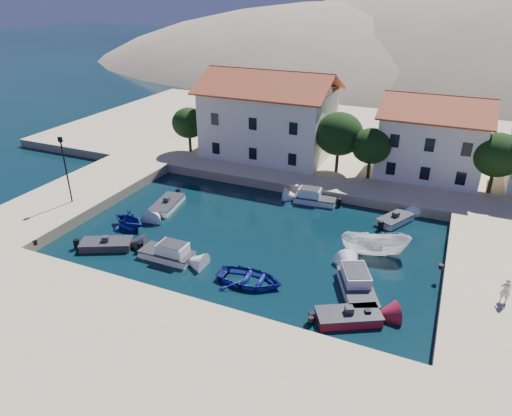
{
  "coord_description": "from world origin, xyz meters",
  "views": [
    {
      "loc": [
        13.72,
        -20.21,
        19.03
      ],
      "look_at": [
        -0.44,
        11.81,
        2.0
      ],
      "focal_mm": 32.0,
      "sensor_mm": 36.0,
      "label": 1
    }
  ],
  "objects_px": {
    "building_mid": "(433,135)",
    "cabin_cruiser_east": "(357,287)",
    "building_left": "(269,113)",
    "rowboat_south": "(250,283)",
    "boat_east": "(374,255)",
    "lamppost": "(65,164)",
    "cabin_cruiser_south": "(167,253)",
    "pedestrian": "(506,290)"
  },
  "relations": [
    {
      "from": "building_mid",
      "to": "pedestrian",
      "type": "height_order",
      "value": "building_mid"
    },
    {
      "from": "cabin_cruiser_east",
      "to": "pedestrian",
      "type": "height_order",
      "value": "pedestrian"
    },
    {
      "from": "cabin_cruiser_south",
      "to": "cabin_cruiser_east",
      "type": "relative_size",
      "value": 0.8
    },
    {
      "from": "lamppost",
      "to": "cabin_cruiser_east",
      "type": "xyz_separation_m",
      "value": [
        27.17,
        -1.85,
        -4.28
      ]
    },
    {
      "from": "cabin_cruiser_south",
      "to": "cabin_cruiser_east",
      "type": "height_order",
      "value": "same"
    },
    {
      "from": "cabin_cruiser_south",
      "to": "cabin_cruiser_east",
      "type": "bearing_deg",
      "value": 5.88
    },
    {
      "from": "building_left",
      "to": "building_mid",
      "type": "xyz_separation_m",
      "value": [
        18.0,
        1.0,
        -0.71
      ]
    },
    {
      "from": "cabin_cruiser_south",
      "to": "boat_east",
      "type": "bearing_deg",
      "value": 25.21
    },
    {
      "from": "rowboat_south",
      "to": "cabin_cruiser_east",
      "type": "xyz_separation_m",
      "value": [
        7.24,
        1.91,
        0.48
      ]
    },
    {
      "from": "rowboat_south",
      "to": "boat_east",
      "type": "height_order",
      "value": "boat_east"
    },
    {
      "from": "building_left",
      "to": "rowboat_south",
      "type": "bearing_deg",
      "value": -70.47
    },
    {
      "from": "rowboat_south",
      "to": "boat_east",
      "type": "distance_m",
      "value": 10.42
    },
    {
      "from": "lamppost",
      "to": "cabin_cruiser_south",
      "type": "relative_size",
      "value": 1.46
    },
    {
      "from": "building_mid",
      "to": "cabin_cruiser_south",
      "type": "distance_m",
      "value": 30.0
    },
    {
      "from": "building_left",
      "to": "boat_east",
      "type": "distance_m",
      "value": 23.59
    },
    {
      "from": "building_left",
      "to": "rowboat_south",
      "type": "height_order",
      "value": "building_left"
    },
    {
      "from": "building_mid",
      "to": "pedestrian",
      "type": "xyz_separation_m",
      "value": [
        6.58,
        -21.39,
        -3.37
      ]
    },
    {
      "from": "building_mid",
      "to": "cabin_cruiser_east",
      "type": "height_order",
      "value": "building_mid"
    },
    {
      "from": "lamppost",
      "to": "rowboat_south",
      "type": "distance_m",
      "value": 20.83
    },
    {
      "from": "lamppost",
      "to": "pedestrian",
      "type": "height_order",
      "value": "lamppost"
    },
    {
      "from": "building_mid",
      "to": "cabin_cruiser_east",
      "type": "bearing_deg",
      "value": -95.82
    },
    {
      "from": "lamppost",
      "to": "cabin_cruiser_east",
      "type": "relative_size",
      "value": 1.17
    },
    {
      "from": "cabin_cruiser_east",
      "to": "boat_east",
      "type": "distance_m",
      "value": 5.44
    },
    {
      "from": "building_left",
      "to": "lamppost",
      "type": "xyz_separation_m",
      "value": [
        -11.5,
        -20.0,
        -1.18
      ]
    },
    {
      "from": "building_left",
      "to": "building_mid",
      "type": "height_order",
      "value": "building_left"
    },
    {
      "from": "building_left",
      "to": "lamppost",
      "type": "height_order",
      "value": "building_left"
    },
    {
      "from": "lamppost",
      "to": "cabin_cruiser_south",
      "type": "xyz_separation_m",
      "value": [
        12.69,
        -3.4,
        -4.28
      ]
    },
    {
      "from": "building_left",
      "to": "rowboat_south",
      "type": "relative_size",
      "value": 3.05
    },
    {
      "from": "lamppost",
      "to": "rowboat_south",
      "type": "xyz_separation_m",
      "value": [
        19.93,
        -3.77,
        -4.75
      ]
    },
    {
      "from": "building_mid",
      "to": "lamppost",
      "type": "bearing_deg",
      "value": -144.55
    },
    {
      "from": "rowboat_south",
      "to": "boat_east",
      "type": "relative_size",
      "value": 0.91
    },
    {
      "from": "cabin_cruiser_east",
      "to": "pedestrian",
      "type": "bearing_deg",
      "value": -105.85
    },
    {
      "from": "building_mid",
      "to": "boat_east",
      "type": "bearing_deg",
      "value": -97.06
    },
    {
      "from": "lamppost",
      "to": "boat_east",
      "type": "distance_m",
      "value": 27.98
    },
    {
      "from": "lamppost",
      "to": "pedestrian",
      "type": "bearing_deg",
      "value": -0.63
    },
    {
      "from": "building_mid",
      "to": "rowboat_south",
      "type": "relative_size",
      "value": 2.18
    },
    {
      "from": "building_left",
      "to": "cabin_cruiser_south",
      "type": "xyz_separation_m",
      "value": [
        1.19,
        -23.4,
        -5.46
      ]
    },
    {
      "from": "building_mid",
      "to": "cabin_cruiser_east",
      "type": "distance_m",
      "value": 23.46
    },
    {
      "from": "pedestrian",
      "to": "building_left",
      "type": "bearing_deg",
      "value": -41.7
    },
    {
      "from": "building_left",
      "to": "boat_east",
      "type": "height_order",
      "value": "building_left"
    },
    {
      "from": "building_mid",
      "to": "lamppost",
      "type": "xyz_separation_m",
      "value": [
        -29.5,
        -21.0,
        -0.47
      ]
    },
    {
      "from": "cabin_cruiser_south",
      "to": "pedestrian",
      "type": "bearing_deg",
      "value": 7.12
    }
  ]
}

